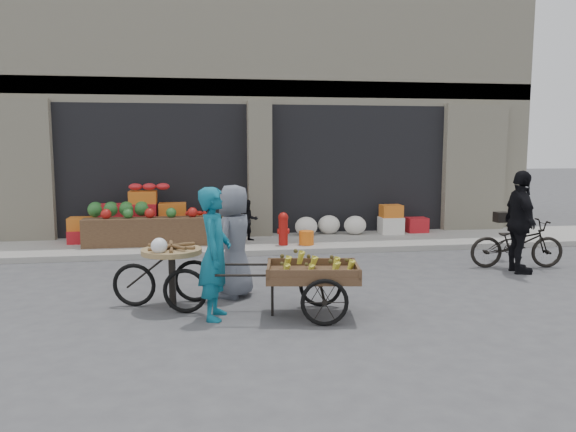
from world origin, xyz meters
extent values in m
plane|color=#424244|center=(0.00, 0.00, 0.00)|extent=(80.00, 80.00, 0.00)
cube|color=gray|center=(0.00, 4.10, 0.06)|extent=(18.00, 2.20, 0.12)
cube|color=beige|center=(0.00, 8.20, 3.50)|extent=(14.00, 6.00, 7.00)
cube|color=gray|center=(0.00, 5.35, 3.60)|extent=(14.00, 0.30, 0.40)
cube|color=black|center=(-2.48, 6.00, 1.67)|extent=(4.40, 1.60, 3.10)
cube|color=black|center=(2.48, 6.00, 1.67)|extent=(4.40, 1.60, 3.10)
cube|color=beige|center=(0.00, 5.15, 1.67)|extent=(0.55, 0.80, 3.22)
cube|color=brown|center=(-2.48, 3.95, 0.42)|extent=(2.80, 0.45, 0.60)
sphere|color=#1E5923|center=(-3.17, 4.45, 0.86)|extent=(0.34, 0.34, 0.34)
cylinder|color=silver|center=(-0.75, 3.60, 0.37)|extent=(0.52, 0.52, 0.50)
cylinder|color=#A5140F|center=(0.35, 3.55, 0.40)|extent=(0.20, 0.20, 0.56)
sphere|color=#A5140F|center=(0.35, 3.55, 0.72)|extent=(0.22, 0.22, 0.22)
cylinder|color=orange|center=(0.85, 3.50, 0.27)|extent=(0.32, 0.32, 0.30)
ellipsoid|color=silver|center=(1.68, 4.70, 0.34)|extent=(1.70, 0.60, 0.44)
imported|color=black|center=(-0.35, 4.20, 0.58)|extent=(0.51, 0.43, 0.93)
cube|color=brown|center=(0.05, -1.10, 0.56)|extent=(1.32, 0.97, 0.11)
torus|color=black|center=(0.11, -1.55, 0.31)|extent=(0.61, 0.15, 0.61)
torus|color=black|center=(0.25, -0.70, 0.31)|extent=(0.61, 0.15, 0.61)
cylinder|color=black|center=(-0.48, -1.02, 0.25)|extent=(0.04, 0.04, 0.50)
imported|color=#0F6078|center=(-1.23, -1.00, 0.87)|extent=(0.53, 0.70, 1.74)
cylinder|color=#9E7F51|center=(-1.82, -0.40, 0.80)|extent=(1.00, 1.00, 0.07)
cube|color=black|center=(-1.82, -0.40, 0.40)|extent=(0.10, 0.10, 0.80)
torus|color=black|center=(-1.63, -0.72, 0.31)|extent=(0.62, 0.19, 0.62)
torus|color=black|center=(-1.51, -0.18, 0.31)|extent=(0.62, 0.19, 0.62)
torus|color=black|center=(-2.35, -0.28, 0.31)|extent=(0.62, 0.19, 0.62)
imported|color=slate|center=(-0.91, 0.03, 0.84)|extent=(0.88, 0.98, 1.69)
imported|color=black|center=(4.39, 1.21, 0.45)|extent=(1.78, 0.84, 0.90)
imported|color=black|center=(4.19, 0.81, 0.91)|extent=(0.60, 1.12, 1.83)
camera|label=1|loc=(-1.42, -8.25, 2.29)|focal=35.00mm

